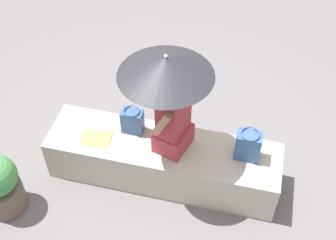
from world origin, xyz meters
TOP-DOWN VIEW (x-y plane):
  - ground_plane at (0.00, 0.00)m, footprint 14.00×14.00m
  - stone_bench at (0.00, 0.00)m, footprint 2.27×0.59m
  - person_seated at (-0.10, -0.02)m, footprint 0.36×0.51m
  - parasol at (-0.04, 0.04)m, footprint 0.80×0.80m
  - handbag_black at (0.33, -0.11)m, footprint 0.21×0.16m
  - tote_bag_canvas at (-0.79, -0.05)m, footprint 0.23×0.17m
  - magazine at (0.65, 0.08)m, footprint 0.29×0.21m

SIDE VIEW (x-z plane):
  - ground_plane at x=0.00m, z-range 0.00..0.00m
  - stone_bench at x=0.00m, z-range 0.00..0.48m
  - magazine at x=0.65m, z-range 0.48..0.49m
  - handbag_black at x=0.33m, z-range 0.47..0.75m
  - tote_bag_canvas at x=-0.79m, z-range 0.47..0.79m
  - person_seated at x=-0.10m, z-range 0.42..1.32m
  - parasol at x=-0.04m, z-range 0.92..2.05m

